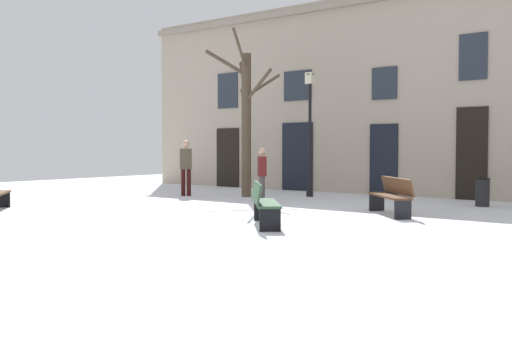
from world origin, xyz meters
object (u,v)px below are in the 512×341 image
litter_bin (482,192)px  person_strolling (186,165)px  tree_center (246,116)px  person_by_shop_door (262,173)px  bench_facing_shops (264,203)px  bench_back_to_back_right (391,195)px  streetlamp (310,120)px

litter_bin → person_strolling: size_ratio=0.42×
tree_center → person_by_shop_door: tree_center is taller
bench_facing_shops → bench_back_to_back_right: bearing=-61.4°
person_by_shop_door → streetlamp: bearing=-47.5°
bench_back_to_back_right → person_strolling: bearing=-141.3°
streetlamp → person_by_shop_door: bearing=-93.1°
tree_center → litter_bin: size_ratio=6.69×
streetlamp → litter_bin: bearing=2.0°
person_by_shop_door → litter_bin: bearing=-109.3°
tree_center → streetlamp: size_ratio=1.26×
bench_facing_shops → bench_back_to_back_right: 3.58m
person_strolling → person_by_shop_door: bearing=-45.3°
streetlamp → person_strolling: bearing=-146.7°
streetlamp → bench_facing_shops: bearing=-65.2°
person_strolling → person_by_shop_door: (3.22, -0.17, -0.16)m
tree_center → litter_bin: tree_center is taller
streetlamp → bench_facing_shops: size_ratio=2.40×
bench_facing_shops → streetlamp: bearing=-16.4°
bench_facing_shops → bench_back_to_back_right: same height
tree_center → person_strolling: bearing=-151.0°
litter_bin → person_strolling: person_strolling is taller
litter_bin → bench_facing_shops: 7.07m
streetlamp → bench_facing_shops: 7.40m
bench_facing_shops → person_by_shop_door: 5.17m
streetlamp → person_strolling: 4.26m
streetlamp → bench_facing_shops: streetlamp is taller
litter_bin → person_strolling: (-8.69, -2.39, 0.63)m
bench_facing_shops → person_strolling: 7.66m
person_by_shop_door → tree_center: bearing=8.6°
litter_bin → bench_facing_shops: bearing=-109.4°
litter_bin → streetlamp: bearing=-178.0°
bench_back_to_back_right → person_strolling: size_ratio=0.93×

